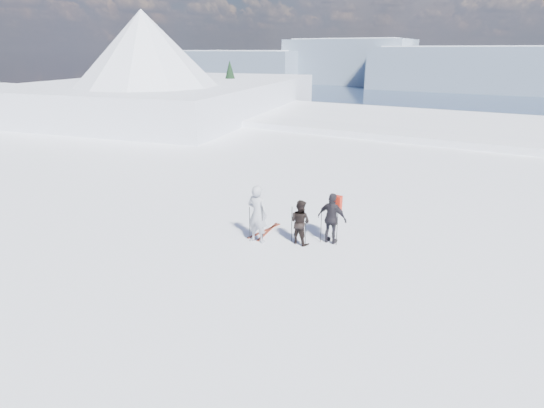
{
  "coord_description": "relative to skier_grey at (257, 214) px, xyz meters",
  "views": [
    {
      "loc": [
        4.64,
        -7.97,
        6.19
      ],
      "look_at": [
        -1.41,
        3.0,
        1.6
      ],
      "focal_mm": 28.0,
      "sensor_mm": 36.0,
      "label": 1
    }
  ],
  "objects": [
    {
      "name": "lake_basin",
      "position": [
        2.16,
        26.65,
        -7.5
      ],
      "size": [
        820.0,
        820.0,
        71.62
      ],
      "color": "white",
      "rests_on": "ground"
    },
    {
      "name": "near_ridge",
      "position": [
        -24.39,
        25.83,
        -4.52
      ],
      "size": [
        31.37,
        35.68,
        25.62
      ],
      "color": "white",
      "rests_on": "ground"
    },
    {
      "name": "skier_grey",
      "position": [
        0.0,
        0.0,
        0.0
      ],
      "size": [
        0.75,
        0.5,
        2.01
      ],
      "primitive_type": "imported",
      "rotation": [
        0.0,
        0.0,
        3.11
      ],
      "color": "#9FA3AE",
      "rests_on": "ground"
    },
    {
      "name": "skier_dark",
      "position": [
        1.32,
        0.56,
        -0.23
      ],
      "size": [
        0.85,
        0.72,
        1.54
      ],
      "primitive_type": "imported",
      "rotation": [
        0.0,
        0.0,
        2.94
      ],
      "color": "black",
      "rests_on": "ground"
    },
    {
      "name": "skier_pack",
      "position": [
        2.24,
        1.1,
        -0.12
      ],
      "size": [
        1.06,
        0.5,
        1.76
      ],
      "primitive_type": "imported",
      "rotation": [
        0.0,
        0.0,
        3.08
      ],
      "color": "black",
      "rests_on": "ground"
    },
    {
      "name": "backpack",
      "position": [
        2.25,
        1.35,
        1.02
      ],
      "size": [
        0.39,
        0.24,
        0.52
      ],
      "primitive_type": "cube",
      "rotation": [
        0.0,
        0.0,
        3.08
      ],
      "color": "red",
      "rests_on": "skier_pack"
    },
    {
      "name": "ski_poles",
      "position": [
        1.16,
        0.46,
        -0.37
      ],
      "size": [
        2.73,
        1.15,
        1.37
      ],
      "color": "black",
      "rests_on": "ground"
    },
    {
      "name": "skis_loose",
      "position": [
        -0.16,
        0.83,
        -0.99
      ],
      "size": [
        0.5,
        1.7,
        0.03
      ],
      "color": "black",
      "rests_on": "ground"
    }
  ]
}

